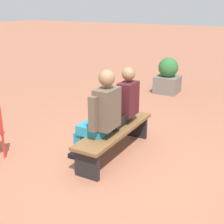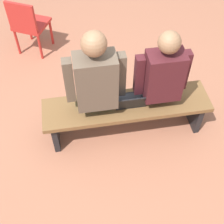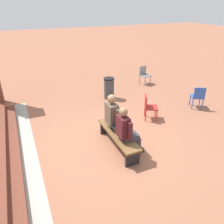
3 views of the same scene
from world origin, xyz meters
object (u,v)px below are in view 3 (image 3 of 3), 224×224
object	(u,v)px
person_adult	(116,117)
plastic_chair_far_right	(144,74)
plastic_chair_near_bench_right	(149,106)
laptop	(118,132)
bench	(118,136)
plastic_chair_near_bench_left	(198,96)
litter_bin	(109,88)
person_student	(127,130)

from	to	relation	value
person_adult	plastic_chair_far_right	bearing A→B (deg)	-40.75
plastic_chair_near_bench_right	laptop	bearing A→B (deg)	123.33
bench	plastic_chair_far_right	bearing A→B (deg)	-39.09
plastic_chair_near_bench_left	litter_bin	xyz separation A→B (m)	(2.17, 2.59, -0.05)
bench	litter_bin	size ratio (longest dim) A/B	2.09
person_student	laptop	xyz separation A→B (m)	(0.31, 0.08, -0.22)
person_adult	plastic_chair_far_right	size ratio (longest dim) A/B	1.70
person_student	laptop	bearing A→B (deg)	14.31
plastic_chair_far_right	person_adult	bearing A→B (deg)	139.25
person_adult	plastic_chair_near_bench_left	size ratio (longest dim) A/B	1.70
person_student	laptop	distance (m)	0.39
plastic_chair_far_right	person_student	bearing A→B (deg)	143.68
plastic_chair_near_bench_right	plastic_chair_near_bench_left	bearing A→B (deg)	-90.74
plastic_chair_far_right	laptop	bearing A→B (deg)	141.02
person_adult	litter_bin	size ratio (longest dim) A/B	1.66
plastic_chair_near_bench_left	plastic_chair_far_right	bearing A→B (deg)	6.31
plastic_chair_near_bench_left	person_adult	bearing A→B (deg)	100.86
person_student	plastic_chair_near_bench_right	bearing A→B (deg)	-48.26
laptop	plastic_chair_near_bench_left	xyz separation A→B (m)	(1.05, -3.73, -0.02)
person_adult	laptop	distance (m)	0.44
person_student	litter_bin	xyz separation A→B (m)	(3.54, -1.06, -0.29)
person_adult	plastic_chair_near_bench_left	xyz separation A→B (m)	(0.70, -3.65, -0.27)
litter_bin	laptop	bearing A→B (deg)	160.51
plastic_chair_near_bench_left	plastic_chair_near_bench_right	size ratio (longest dim) A/B	1.00
plastic_chair_near_bench_left	litter_bin	bearing A→B (deg)	49.98
person_adult	litter_bin	world-z (taller)	person_adult
bench	person_adult	world-z (taller)	person_adult
laptop	litter_bin	bearing A→B (deg)	-19.49
person_student	plastic_chair_near_bench_left	size ratio (longest dim) A/B	1.61
person_student	plastic_chair_near_bench_right	size ratio (longest dim) A/B	1.61
laptop	plastic_chair_far_right	world-z (taller)	plastic_chair_far_right
bench	plastic_chair_near_bench_left	size ratio (longest dim) A/B	2.14
laptop	plastic_chair_near_bench_right	world-z (taller)	plastic_chair_near_bench_right
plastic_chair_near_bench_left	plastic_chair_near_bench_right	xyz separation A→B (m)	(0.03, 2.09, 0.00)
plastic_chair_far_right	litter_bin	bearing A→B (deg)	113.10
laptop	plastic_chair_far_right	size ratio (longest dim) A/B	0.38
litter_bin	person_student	bearing A→B (deg)	163.30
person_adult	litter_bin	xyz separation A→B (m)	(2.87, -1.06, -0.32)
bench	litter_bin	distance (m)	3.39
person_student	litter_bin	world-z (taller)	person_student
person_student	person_adult	xyz separation A→B (m)	(0.67, -0.00, 0.03)
litter_bin	plastic_chair_far_right	bearing A→B (deg)	-66.90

